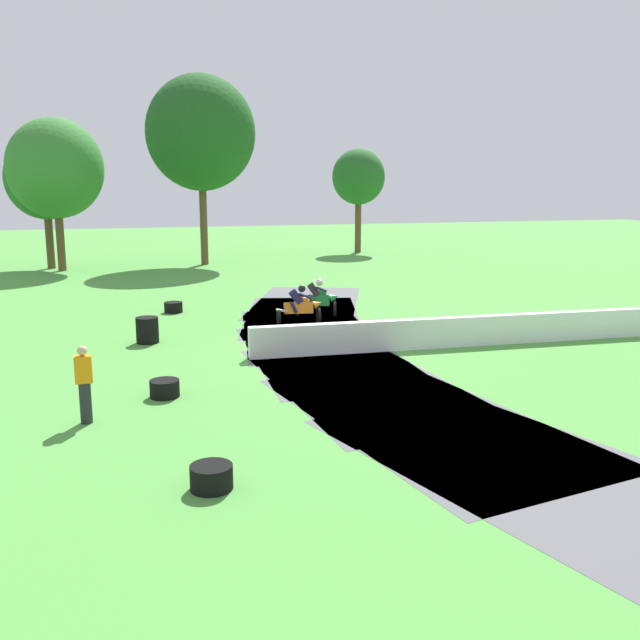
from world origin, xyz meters
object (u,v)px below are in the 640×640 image
Objects in this scene: tire_stack_mid_a at (147,330)px; tire_stack_mid_b at (165,388)px; tire_stack_near at (173,307)px; motorcycle_lead_green at (318,299)px; motorcycle_chase_orange at (301,306)px; tire_stack_far at (211,477)px; track_marshal at (84,385)px.

tire_stack_mid_b is (0.12, -5.78, -0.20)m from tire_stack_mid_a.
tire_stack_mid_a is at bearing -103.31° from tire_stack_near.
tire_stack_mid_a is (-1.17, -4.96, 0.20)m from tire_stack_near.
tire_stack_mid_a is at bearing -156.60° from motorcycle_lead_green.
tire_stack_near is 0.87× the size of tire_stack_mid_a.
motorcycle_chase_orange is at bearing -41.16° from tire_stack_near.
tire_stack_mid_b is (-1.05, -10.74, 0.00)m from tire_stack_near.
motorcycle_chase_orange reaches higher than tire_stack_far.
motorcycle_lead_green is 1.05× the size of track_marshal.
motorcycle_lead_green is at bearing 51.61° from track_marshal.
tire_stack_mid_b is (-6.13, -8.49, -0.46)m from motorcycle_lead_green.
tire_stack_mid_a is 5.78m from tire_stack_mid_b.
tire_stack_mid_b is at bearing 94.23° from tire_stack_far.
tire_stack_mid_a is at bearing 91.23° from tire_stack_mid_b.
track_marshal is at bearing -128.51° from motorcycle_chase_orange.
track_marshal is at bearing -140.90° from tire_stack_mid_b.
motorcycle_lead_green is 1.65m from motorcycle_chase_orange.
track_marshal is at bearing -128.39° from motorcycle_lead_green.
motorcycle_chase_orange is 5.43m from tire_stack_near.
track_marshal reaches higher than tire_stack_far.
tire_stack_mid_a is 11.01m from tire_stack_far.
motorcycle_chase_orange is 2.47× the size of tire_stack_near.
motorcycle_chase_orange is 10.91m from track_marshal.
motorcycle_lead_green is 2.45× the size of tire_stack_far.
tire_stack_mid_b is 2.24m from track_marshal.
tire_stack_near is at bearing 156.02° from motorcycle_lead_green.
tire_stack_far is at bearing -110.92° from motorcycle_chase_orange.
motorcycle_lead_green is 2.47× the size of tire_stack_near.
tire_stack_mid_b is at bearing -125.52° from motorcycle_chase_orange.
motorcycle_chase_orange reaches higher than tire_stack_near.
motorcycle_lead_green reaches higher than tire_stack_far.
tire_stack_near is 10.80m from tire_stack_mid_b.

